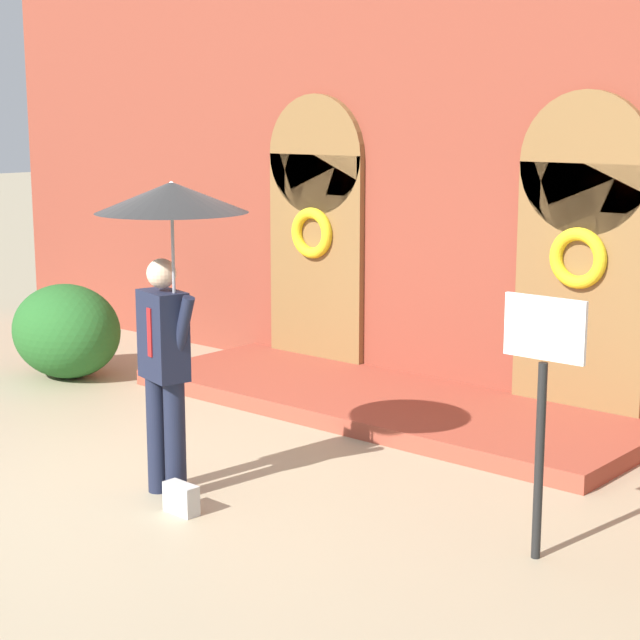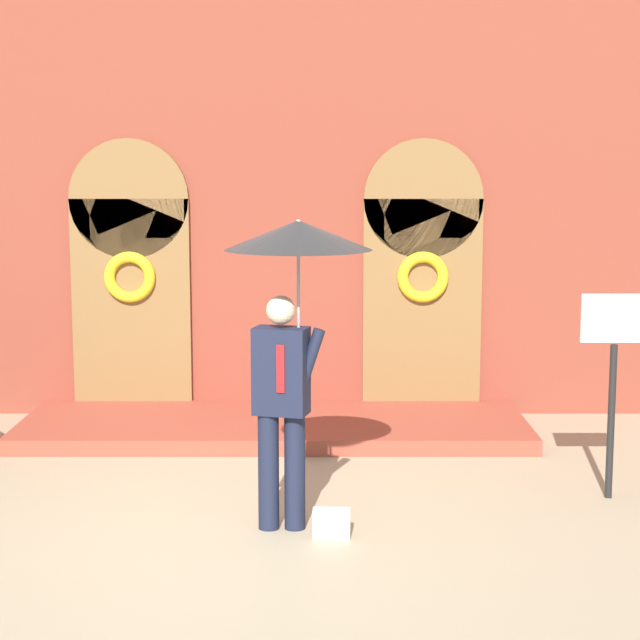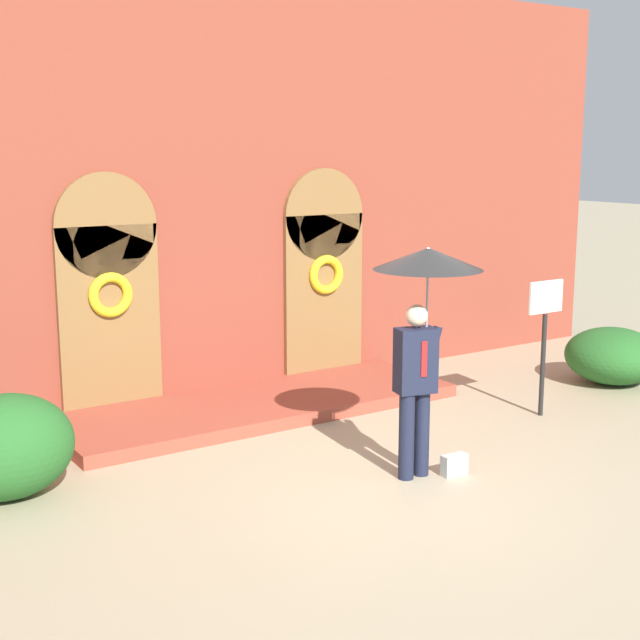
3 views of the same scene
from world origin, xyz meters
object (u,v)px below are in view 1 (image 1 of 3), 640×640
person_with_umbrella (170,244)px  shrub_left (66,331)px  sign_post (542,384)px  handbag (181,499)px

person_with_umbrella → shrub_left: bearing=154.9°
sign_post → shrub_left: size_ratio=1.32×
person_with_umbrella → sign_post: 2.82m
person_with_umbrella → sign_post: (2.61, 0.77, -0.75)m
sign_post → person_with_umbrella: bearing=-163.6°
person_with_umbrella → shrub_left: (-3.72, 1.74, -1.40)m
sign_post → shrub_left: sign_post is taller
sign_post → shrub_left: bearing=171.3°
sign_post → handbag: bearing=-157.4°
person_with_umbrella → sign_post: bearing=16.4°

